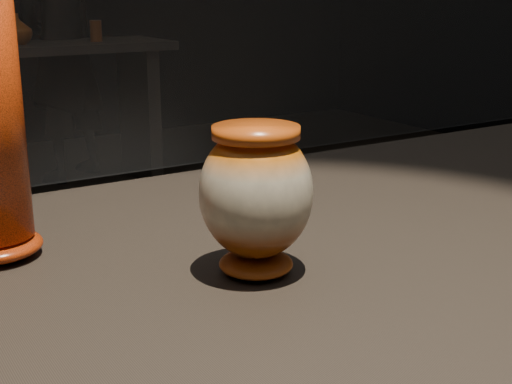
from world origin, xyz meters
TOP-DOWN VIEW (x-y plane):
  - main_vase at (-0.14, -0.07)m, footprint 0.16×0.16m
  - back_shelf at (0.36, 3.52)m, footprint 2.00×0.60m
  - back_vase_mid at (0.47, 3.47)m, footprint 0.23×0.23m
  - back_vase_right at (0.93, 3.46)m, footprint 0.07×0.07m
  - visitor at (0.82, 3.79)m, footprint 0.75×0.68m

SIDE VIEW (x-z plane):
  - back_shelf at x=0.36m, z-range 0.19..1.09m
  - visitor at x=0.82m, z-range 0.00..1.71m
  - back_vase_right at x=0.93m, z-range 0.90..1.02m
  - back_vase_mid at x=0.47m, z-range 0.90..1.07m
  - main_vase at x=-0.14m, z-range 0.91..1.08m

